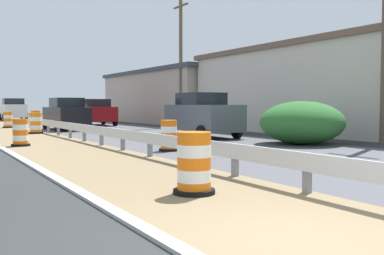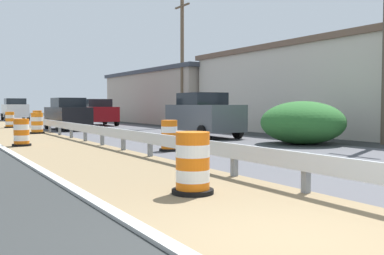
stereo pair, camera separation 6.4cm
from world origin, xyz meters
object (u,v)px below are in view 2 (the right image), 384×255
(traffic_barrel_nearest, at_px, (193,166))
(car_lead_near_lane, at_px, (15,109))
(traffic_barrel_close, at_px, (169,137))
(car_trailing_near_lane, at_px, (203,115))
(traffic_barrel_farthest, at_px, (10,121))
(utility_pole_mid, at_px, (182,61))
(car_mid_far_lane, at_px, (98,112))
(car_lead_far_lane, at_px, (68,114))
(traffic_barrel_far, at_px, (37,124))
(traffic_barrel_mid, at_px, (21,134))
(traffic_barrel_farther, at_px, (37,119))

(traffic_barrel_nearest, distance_m, car_lead_near_lane, 38.82)
(traffic_barrel_close, height_order, car_trailing_near_lane, car_trailing_near_lane)
(car_lead_near_lane, height_order, car_trailing_near_lane, car_lead_near_lane)
(traffic_barrel_nearest, relative_size, car_trailing_near_lane, 0.24)
(traffic_barrel_nearest, height_order, traffic_barrel_farthest, traffic_barrel_nearest)
(traffic_barrel_close, bearing_deg, traffic_barrel_farthest, 96.96)
(traffic_barrel_farthest, bearing_deg, traffic_barrel_close, -83.04)
(utility_pole_mid, bearing_deg, car_trailing_near_lane, -113.32)
(traffic_barrel_farthest, height_order, utility_pole_mid, utility_pole_mid)
(car_lead_near_lane, relative_size, car_mid_far_lane, 1.03)
(car_lead_near_lane, height_order, car_lead_far_lane, car_lead_near_lane)
(traffic_barrel_far, bearing_deg, traffic_barrel_mid, -105.79)
(car_trailing_near_lane, bearing_deg, traffic_barrel_nearest, -31.57)
(traffic_barrel_close, relative_size, car_lead_near_lane, 0.23)
(car_mid_far_lane, xyz_separation_m, utility_pole_mid, (4.13, -5.26, 3.49))
(traffic_barrel_nearest, bearing_deg, traffic_barrel_farther, 84.24)
(traffic_barrel_close, relative_size, traffic_barrel_mid, 1.01)
(car_mid_far_lane, bearing_deg, traffic_barrel_close, -9.42)
(traffic_barrel_nearest, height_order, car_lead_near_lane, car_lead_near_lane)
(traffic_barrel_nearest, distance_m, utility_pole_mid, 22.85)
(car_lead_near_lane, height_order, utility_pole_mid, utility_pole_mid)
(car_lead_far_lane, bearing_deg, car_mid_far_lane, -36.24)
(traffic_barrel_nearest, height_order, traffic_barrel_close, traffic_barrel_nearest)
(traffic_barrel_farther, relative_size, utility_pole_mid, 0.13)
(car_mid_far_lane, relative_size, utility_pole_mid, 0.49)
(traffic_barrel_nearest, height_order, car_trailing_near_lane, car_trailing_near_lane)
(traffic_barrel_mid, height_order, traffic_barrel_farthest, traffic_barrel_farthest)
(traffic_barrel_farther, distance_m, car_trailing_near_lane, 14.65)
(traffic_barrel_farther, bearing_deg, car_lead_near_lane, 86.87)
(traffic_barrel_farthest, xyz_separation_m, car_trailing_near_lane, (6.47, -13.48, 0.56))
(traffic_barrel_far, relative_size, car_lead_far_lane, 0.24)
(traffic_barrel_mid, xyz_separation_m, traffic_barrel_farther, (3.46, 14.23, 0.05))
(traffic_barrel_far, xyz_separation_m, car_trailing_near_lane, (6.15, -6.60, 0.54))
(car_lead_near_lane, distance_m, car_trailing_near_lane, 27.86)
(car_trailing_near_lane, relative_size, car_mid_far_lane, 1.04)
(car_lead_near_lane, bearing_deg, traffic_barrel_far, 175.57)
(car_lead_far_lane, bearing_deg, traffic_barrel_farthest, 32.43)
(traffic_barrel_nearest, relative_size, car_lead_near_lane, 0.24)
(traffic_barrel_nearest, height_order, traffic_barrel_far, traffic_barrel_far)
(traffic_barrel_nearest, distance_m, traffic_barrel_mid, 10.78)
(car_lead_far_lane, bearing_deg, traffic_barrel_farther, 10.51)
(car_trailing_near_lane, xyz_separation_m, utility_pole_mid, (3.71, 8.60, 3.41))
(car_trailing_near_lane, distance_m, car_lead_far_lane, 10.03)
(traffic_barrel_farthest, distance_m, car_lead_near_lane, 14.35)
(car_lead_near_lane, distance_m, car_mid_far_lane, 14.17)
(traffic_barrel_far, xyz_separation_m, car_lead_near_lane, (2.24, 20.99, 0.55))
(traffic_barrel_far, distance_m, car_lead_near_lane, 21.11)
(traffic_barrel_close, xyz_separation_m, traffic_barrel_farther, (-0.40, 18.55, 0.05))
(traffic_barrel_farthest, relative_size, car_lead_far_lane, 0.23)
(traffic_barrel_farthest, bearing_deg, traffic_barrel_mid, -96.78)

